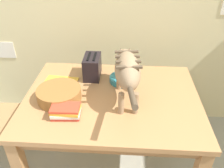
# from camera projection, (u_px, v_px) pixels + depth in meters

# --- Properties ---
(dining_table) EXTENTS (1.19, 0.90, 0.75)m
(dining_table) POSITION_uv_depth(u_px,v_px,m) (112.00, 107.00, 1.68)
(dining_table) COLOR #B27D4D
(dining_table) RESTS_ON ground_plane
(cat) EXTENTS (0.19, 0.72, 0.32)m
(cat) POSITION_uv_depth(u_px,v_px,m) (127.00, 70.00, 1.49)
(cat) COLOR #977A59
(cat) RESTS_ON dining_table
(saucer_bowl) EXTENTS (0.22, 0.22, 0.03)m
(saucer_bowl) POSITION_uv_depth(u_px,v_px,m) (124.00, 79.00, 1.78)
(saucer_bowl) COLOR teal
(saucer_bowl) RESTS_ON dining_table
(coffee_mug) EXTENTS (0.13, 0.09, 0.09)m
(coffee_mug) POSITION_uv_depth(u_px,v_px,m) (125.00, 72.00, 1.75)
(coffee_mug) COLOR #357FC8
(coffee_mug) RESTS_ON saucer_bowl
(magazine) EXTENTS (0.27, 0.25, 0.01)m
(magazine) POSITION_uv_depth(u_px,v_px,m) (59.00, 84.00, 1.75)
(magazine) COLOR yellow
(magazine) RESTS_ON dining_table
(book_stack) EXTENTS (0.18, 0.13, 0.07)m
(book_stack) POSITION_uv_depth(u_px,v_px,m) (66.00, 111.00, 1.43)
(book_stack) COLOR #D23F32
(book_stack) RESTS_ON dining_table
(wicker_basket) EXTENTS (0.29, 0.29, 0.08)m
(wicker_basket) POSITION_uv_depth(u_px,v_px,m) (59.00, 94.00, 1.58)
(wicker_basket) COLOR #976330
(wicker_basket) RESTS_ON dining_table
(toaster) EXTENTS (0.12, 0.20, 0.18)m
(toaster) POSITION_uv_depth(u_px,v_px,m) (92.00, 67.00, 1.80)
(toaster) COLOR black
(toaster) RESTS_ON dining_table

